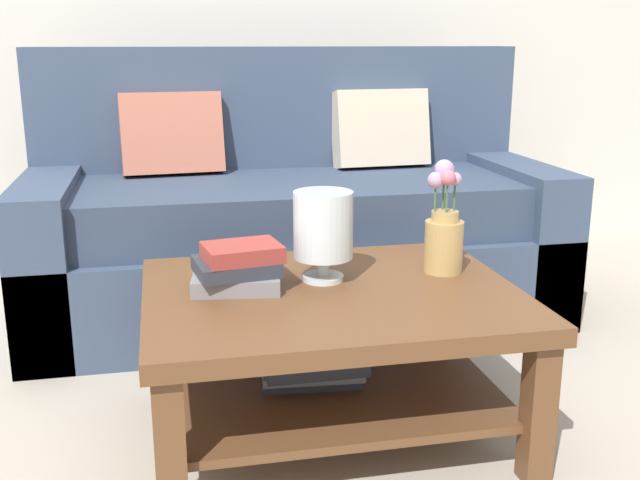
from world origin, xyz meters
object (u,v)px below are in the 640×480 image
(glass_hurricane_vase, at_px, (323,228))
(couch, at_px, (292,223))
(book_stack_main, at_px, (238,268))
(flower_pitcher, at_px, (444,232))
(coffee_table, at_px, (330,330))

(glass_hurricane_vase, bearing_deg, couch, 85.31)
(couch, xyz_separation_m, book_stack_main, (-0.32, -0.99, 0.12))
(glass_hurricane_vase, bearing_deg, flower_pitcher, 1.12)
(coffee_table, relative_size, book_stack_main, 3.90)
(flower_pitcher, bearing_deg, glass_hurricane_vase, -178.88)
(couch, distance_m, book_stack_main, 1.04)
(couch, distance_m, coffee_table, 1.05)
(book_stack_main, bearing_deg, glass_hurricane_vase, 5.42)
(coffee_table, relative_size, flower_pitcher, 3.08)
(couch, height_order, glass_hurricane_vase, couch)
(coffee_table, xyz_separation_m, glass_hurricane_vase, (-0.00, 0.08, 0.27))
(glass_hurricane_vase, xyz_separation_m, flower_pitcher, (0.36, 0.01, -0.03))
(glass_hurricane_vase, bearing_deg, book_stack_main, -174.58)
(coffee_table, xyz_separation_m, flower_pitcher, (0.36, 0.09, 0.24))
(couch, height_order, book_stack_main, couch)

